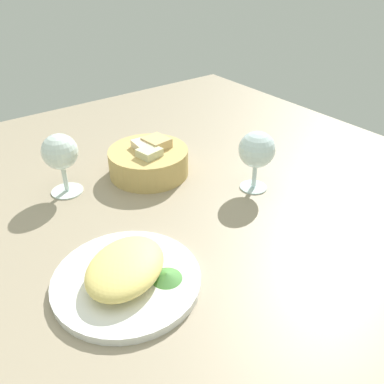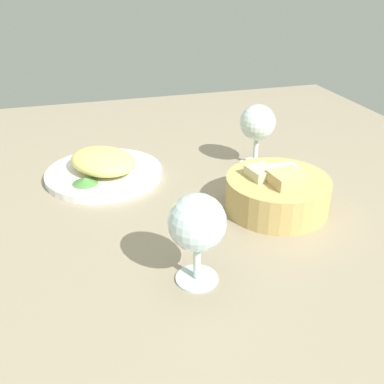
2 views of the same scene
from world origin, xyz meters
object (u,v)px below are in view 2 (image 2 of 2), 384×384
bread_basket (277,192)px  wine_glass_far (257,125)px  wine_glass_near (197,225)px  plate (104,173)px

bread_basket → wine_glass_far: bearing=168.1°
bread_basket → wine_glass_near: 24.92cm
plate → wine_glass_far: 33.30cm
plate → bread_basket: bread_basket is taller
wine_glass_near → plate: bearing=-166.3°
bread_basket → wine_glass_far: size_ratio=1.36×
plate → wine_glass_near: wine_glass_near is taller
bread_basket → wine_glass_near: wine_glass_near is taller
plate → wine_glass_far: bearing=84.3°
plate → wine_glass_far: wine_glass_far is taller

